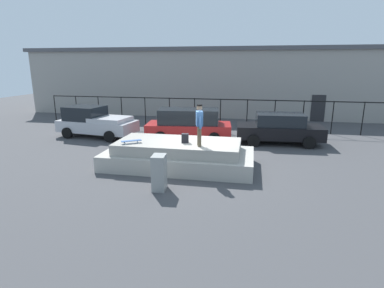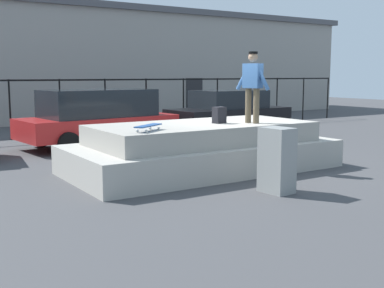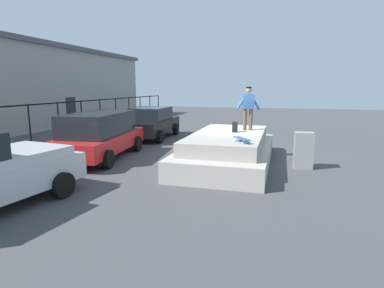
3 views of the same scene
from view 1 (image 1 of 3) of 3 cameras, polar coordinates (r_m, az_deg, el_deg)
ground_plane at (r=12.94m, az=1.57°, el=-4.29°), size 60.00×60.00×0.00m
concrete_ledge at (r=12.90m, az=-2.52°, el=-2.05°), size 6.17×2.91×1.09m
skateboarder at (r=11.81m, az=1.38°, el=4.03°), size 0.35×0.90×1.62m
skateboard at (r=12.62m, az=-11.19°, el=0.57°), size 0.78×0.61×0.12m
backpack at (r=12.46m, az=-1.29°, el=1.08°), size 0.30×0.24×0.37m
car_silver_pickup_near at (r=19.11m, az=-17.52°, el=3.96°), size 4.80×2.56×1.79m
car_red_hatchback_mid at (r=17.55m, az=-0.60°, el=3.85°), size 4.94×2.57×1.74m
car_black_sedan_far at (r=17.28m, az=15.88°, el=2.84°), size 4.60×2.30×1.64m
utility_box at (r=10.54m, az=-6.11°, el=-5.29°), size 0.49×0.64×1.22m
fence_row at (r=20.17m, az=5.30°, el=6.43°), size 24.06×0.06×2.04m
warehouse_building at (r=27.72m, az=7.06°, el=11.50°), size 34.98×6.88×5.52m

